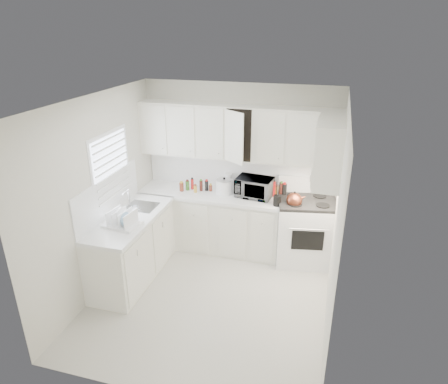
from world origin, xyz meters
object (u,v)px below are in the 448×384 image
(tea_kettle, at_px, (294,199))
(microwave, at_px, (254,185))
(dish_rack, at_px, (122,217))
(rice_cooker, at_px, (224,185))
(utensil_crock, at_px, (278,194))
(stove, at_px, (306,223))

(tea_kettle, height_order, microwave, microwave)
(tea_kettle, xyz_separation_m, dish_rack, (-2.09, -1.18, 0.00))
(rice_cooker, xyz_separation_m, utensil_crock, (0.86, -0.24, 0.06))
(stove, distance_m, dish_rack, 2.67)
(tea_kettle, height_order, utensil_crock, utensil_crock)
(microwave, height_order, rice_cooker, microwave)
(utensil_crock, relative_size, dish_rack, 0.84)
(tea_kettle, bearing_deg, microwave, 151.36)
(rice_cooker, height_order, utensil_crock, utensil_crock)
(utensil_crock, bearing_deg, tea_kettle, 3.47)
(utensil_crock, bearing_deg, rice_cooker, 164.46)
(tea_kettle, bearing_deg, utensil_crock, 174.25)
(rice_cooker, distance_m, utensil_crock, 0.89)
(rice_cooker, bearing_deg, stove, -7.08)
(tea_kettle, relative_size, rice_cooker, 1.10)
(microwave, relative_size, dish_rack, 1.21)
(stove, relative_size, utensil_crock, 3.45)
(stove, bearing_deg, tea_kettle, -148.80)
(tea_kettle, distance_m, dish_rack, 2.40)
(stove, distance_m, utensil_crock, 0.67)
(rice_cooker, height_order, dish_rack, rice_cooker)
(microwave, xyz_separation_m, rice_cooker, (-0.47, 0.00, -0.05))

